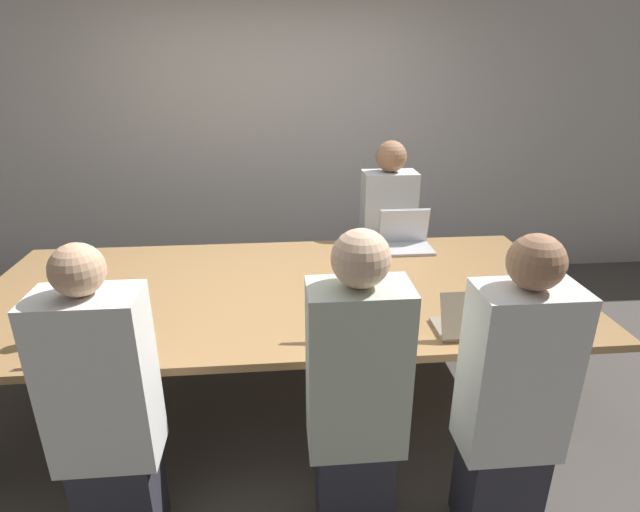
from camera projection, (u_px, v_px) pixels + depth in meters
The scene contains 15 objects.
ground_plane at pixel (282, 393), 3.16m from camera, with size 24.00×24.00×0.00m, color #4C4742.
curtain_wall at pixel (274, 128), 4.38m from camera, with size 12.00×0.06×2.80m.
conference_table at pixel (279, 295), 2.90m from camera, with size 3.37×1.53×0.74m.
laptop_near_left at pixel (105, 339), 2.22m from camera, with size 0.36×0.24×0.24m.
person_near_left at pixel (105, 412), 1.98m from camera, with size 0.40×0.24×1.38m.
bottle_near_left at pixel (46, 321), 2.30m from camera, with size 0.08×0.08×0.24m.
laptop_far_right at pixel (405, 237), 3.47m from camera, with size 0.35×0.26×0.27m.
person_far_right at pixel (387, 235), 3.87m from camera, with size 0.40×0.24×1.42m.
laptop_near_midright at pixel (359, 319), 2.39m from camera, with size 0.36×0.27×0.26m.
person_near_midright at pixel (356, 396), 2.04m from camera, with size 0.40×0.24×1.41m.
laptop_near_right at pixel (471, 321), 2.39m from camera, with size 0.33×0.23×0.22m.
person_near_right at pixel (512, 402), 2.02m from camera, with size 0.40×0.24×1.40m.
cup_near_right at pixel (515, 316), 2.47m from camera, with size 0.09×0.09×0.10m.
stapler at pixel (318, 293), 2.77m from camera, with size 0.09×0.16×0.05m.
notebook at pixel (378, 293), 2.80m from camera, with size 0.21×0.18×0.02m.
Camera 1 is at (0.01, -2.62, 1.98)m, focal length 28.00 mm.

